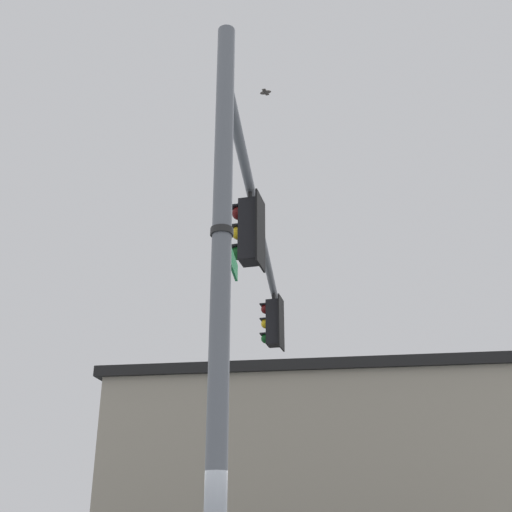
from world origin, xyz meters
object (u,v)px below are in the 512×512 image
Objects in this scene: traffic_light_mid_inner at (273,323)px; bird_flying at (266,92)px; traffic_light_nearest_pole at (249,232)px; street_name_sign at (227,247)px.

bird_flying is (-2.92, -0.55, 4.13)m from traffic_light_mid_inner.
traffic_light_mid_inner is 4.20× the size of bird_flying.
traffic_light_nearest_pole is 1.00× the size of traffic_light_mid_inner.
traffic_light_mid_inner is 5.09m from bird_flying.
bird_flying is at bearing 4.67° from traffic_light_nearest_pole.
street_name_sign is at bearing -171.48° from traffic_light_mid_inner.
bird_flying is (4.20, 0.51, 5.43)m from street_name_sign.
bird_flying reaches higher than traffic_light_nearest_pole.
bird_flying is (1.90, 0.16, 4.13)m from traffic_light_nearest_pole.
bird_flying reaches higher than street_name_sign.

